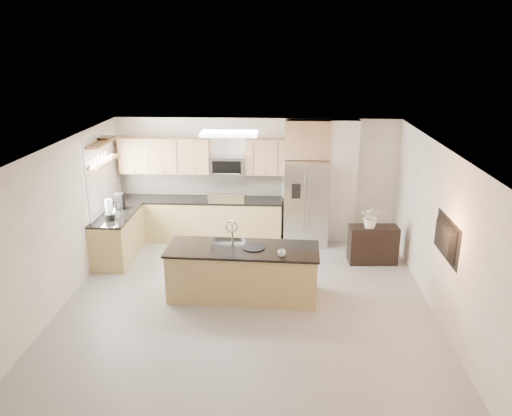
# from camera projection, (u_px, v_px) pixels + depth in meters

# --- Properties ---
(floor) EXTENTS (6.50, 6.50, 0.00)m
(floor) POSITION_uv_depth(u_px,v_px,m) (246.00, 307.00, 8.11)
(floor) COLOR gray
(floor) RESTS_ON ground
(ceiling) EXTENTS (6.00, 6.50, 0.02)m
(ceiling) POSITION_uv_depth(u_px,v_px,m) (245.00, 150.00, 7.29)
(ceiling) COLOR white
(ceiling) RESTS_ON wall_back
(wall_back) EXTENTS (6.00, 0.02, 2.60)m
(wall_back) POSITION_uv_depth(u_px,v_px,m) (256.00, 179.00, 10.78)
(wall_back) COLOR white
(wall_back) RESTS_ON floor
(wall_front) EXTENTS (6.00, 0.02, 2.60)m
(wall_front) POSITION_uv_depth(u_px,v_px,m) (220.00, 360.00, 4.62)
(wall_front) COLOR white
(wall_front) RESTS_ON floor
(wall_left) EXTENTS (0.02, 6.50, 2.60)m
(wall_left) POSITION_uv_depth(u_px,v_px,m) (56.00, 229.00, 7.85)
(wall_left) COLOR white
(wall_left) RESTS_ON floor
(wall_right) EXTENTS (0.02, 6.50, 2.60)m
(wall_right) POSITION_uv_depth(u_px,v_px,m) (443.00, 237.00, 7.55)
(wall_right) COLOR white
(wall_right) RESTS_ON floor
(back_counter) EXTENTS (3.55, 0.66, 1.44)m
(back_counter) POSITION_uv_depth(u_px,v_px,m) (199.00, 218.00, 10.80)
(back_counter) COLOR tan
(back_counter) RESTS_ON floor
(left_counter) EXTENTS (0.66, 1.50, 0.92)m
(left_counter) POSITION_uv_depth(u_px,v_px,m) (118.00, 236.00, 9.85)
(left_counter) COLOR tan
(left_counter) RESTS_ON floor
(range) EXTENTS (0.76, 0.64, 1.14)m
(range) POSITION_uv_depth(u_px,v_px,m) (228.00, 219.00, 10.76)
(range) COLOR black
(range) RESTS_ON floor
(upper_cabinets) EXTENTS (3.50, 0.33, 0.75)m
(upper_cabinets) POSITION_uv_depth(u_px,v_px,m) (195.00, 156.00, 10.52)
(upper_cabinets) COLOR tan
(upper_cabinets) RESTS_ON wall_back
(microwave) EXTENTS (0.76, 0.40, 0.40)m
(microwave) POSITION_uv_depth(u_px,v_px,m) (228.00, 166.00, 10.51)
(microwave) COLOR #A9A9AB
(microwave) RESTS_ON upper_cabinets
(refrigerator) EXTENTS (0.92, 0.78, 1.78)m
(refrigerator) POSITION_uv_depth(u_px,v_px,m) (306.00, 203.00, 10.50)
(refrigerator) COLOR #A9A9AB
(refrigerator) RESTS_ON floor
(partition_column) EXTENTS (0.60, 0.30, 2.60)m
(partition_column) POSITION_uv_depth(u_px,v_px,m) (342.00, 182.00, 10.55)
(partition_column) COLOR silver
(partition_column) RESTS_ON floor
(window) EXTENTS (0.04, 1.15, 1.65)m
(window) POSITION_uv_depth(u_px,v_px,m) (97.00, 178.00, 9.49)
(window) COLOR white
(window) RESTS_ON wall_left
(shelf_lower) EXTENTS (0.30, 1.20, 0.04)m
(shelf_lower) POSITION_uv_depth(u_px,v_px,m) (104.00, 161.00, 9.48)
(shelf_lower) COLOR brown
(shelf_lower) RESTS_ON wall_left
(shelf_upper) EXTENTS (0.30, 1.20, 0.04)m
(shelf_upper) POSITION_uv_depth(u_px,v_px,m) (102.00, 142.00, 9.37)
(shelf_upper) COLOR brown
(shelf_upper) RESTS_ON wall_left
(ceiling_fixture) EXTENTS (1.00, 0.50, 0.06)m
(ceiling_fixture) POSITION_uv_depth(u_px,v_px,m) (229.00, 134.00, 8.84)
(ceiling_fixture) COLOR white
(ceiling_fixture) RESTS_ON ceiling
(island) EXTENTS (2.55, 1.00, 1.29)m
(island) POSITION_uv_depth(u_px,v_px,m) (243.00, 272.00, 8.37)
(island) COLOR tan
(island) RESTS_ON floor
(credenza) EXTENTS (0.95, 0.44, 0.74)m
(credenza) POSITION_uv_depth(u_px,v_px,m) (373.00, 245.00, 9.67)
(credenza) COLOR black
(credenza) RESTS_ON floor
(cup) EXTENTS (0.14, 0.14, 0.10)m
(cup) POSITION_uv_depth(u_px,v_px,m) (282.00, 253.00, 7.90)
(cup) COLOR silver
(cup) RESTS_ON island
(platter) EXTENTS (0.44, 0.44, 0.02)m
(platter) POSITION_uv_depth(u_px,v_px,m) (254.00, 248.00, 8.22)
(platter) COLOR black
(platter) RESTS_ON island
(blender) EXTENTS (0.18, 0.18, 0.41)m
(blender) POSITION_uv_depth(u_px,v_px,m) (109.00, 211.00, 9.33)
(blender) COLOR black
(blender) RESTS_ON left_counter
(kettle) EXTENTS (0.19, 0.19, 0.23)m
(kettle) POSITION_uv_depth(u_px,v_px,m) (115.00, 212.00, 9.53)
(kettle) COLOR #A9A9AB
(kettle) RESTS_ON left_counter
(coffee_maker) EXTENTS (0.17, 0.21, 0.31)m
(coffee_maker) POSITION_uv_depth(u_px,v_px,m) (120.00, 201.00, 9.99)
(coffee_maker) COLOR black
(coffee_maker) RESTS_ON left_counter
(bowl) EXTENTS (0.42, 0.42, 0.08)m
(bowl) POSITION_uv_depth(u_px,v_px,m) (104.00, 138.00, 9.47)
(bowl) COLOR #A9A9AB
(bowl) RESTS_ON shelf_upper
(flower_vase) EXTENTS (0.67, 0.60, 0.66)m
(flower_vase) POSITION_uv_depth(u_px,v_px,m) (372.00, 211.00, 9.41)
(flower_vase) COLOR white
(flower_vase) RESTS_ON credenza
(television) EXTENTS (0.14, 1.08, 0.62)m
(television) POSITION_uv_depth(u_px,v_px,m) (441.00, 238.00, 7.35)
(television) COLOR black
(television) RESTS_ON wall_right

